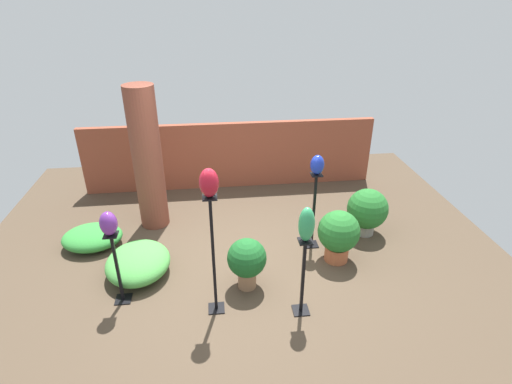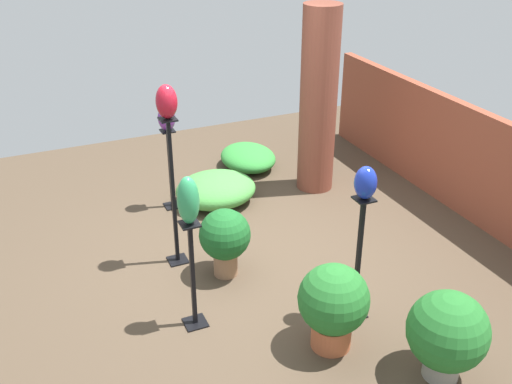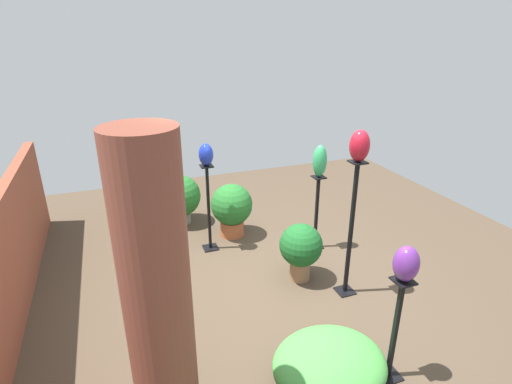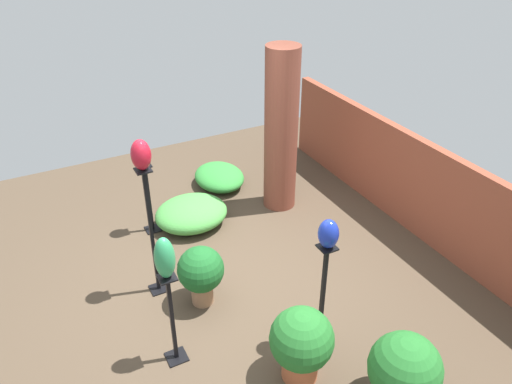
{
  "view_description": "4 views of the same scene",
  "coord_description": "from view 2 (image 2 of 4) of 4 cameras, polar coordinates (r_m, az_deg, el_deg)",
  "views": [
    {
      "loc": [
        -0.35,
        -4.55,
        3.59
      ],
      "look_at": [
        0.22,
        0.28,
        1.07
      ],
      "focal_mm": 28.0,
      "sensor_mm": 36.0,
      "label": 1
    },
    {
      "loc": [
        4.76,
        -2.14,
        3.53
      ],
      "look_at": [
        -0.1,
        0.01,
        0.8
      ],
      "focal_mm": 42.0,
      "sensor_mm": 36.0,
      "label": 2
    },
    {
      "loc": [
        -3.66,
        1.55,
        2.83
      ],
      "look_at": [
        0.24,
        0.1,
        1.13
      ],
      "focal_mm": 28.0,
      "sensor_mm": 36.0,
      "label": 3
    },
    {
      "loc": [
        4.0,
        -1.78,
        3.99
      ],
      "look_at": [
        -0.16,
        0.39,
        1.13
      ],
      "focal_mm": 35.0,
      "sensor_mm": 36.0,
      "label": 4
    }
  ],
  "objects": [
    {
      "name": "ground_plane",
      "position": [
        6.3,
        0.31,
        -6.86
      ],
      "size": [
        8.0,
        8.0,
        0.0
      ],
      "primitive_type": "plane",
      "color": "#4C3D2D"
    },
    {
      "name": "brick_wall_back",
      "position": [
        7.37,
        19.84,
        2.53
      ],
      "size": [
        5.6,
        0.12,
        1.3
      ],
      "primitive_type": "cube",
      "color": "brown",
      "rests_on": "ground"
    },
    {
      "name": "brick_pillar",
      "position": [
        7.47,
        5.96,
        8.6
      ],
      "size": [
        0.46,
        0.46,
        2.33
      ],
      "primitive_type": "cylinder",
      "color": "brown",
      "rests_on": "ground"
    },
    {
      "name": "pedestal_violet",
      "position": [
        7.25,
        -8.14,
        1.82
      ],
      "size": [
        0.2,
        0.2,
        1.0
      ],
      "color": "black",
      "rests_on": "ground"
    },
    {
      "name": "pedestal_jade",
      "position": [
        5.28,
        -6.03,
        -8.34
      ],
      "size": [
        0.2,
        0.2,
        1.05
      ],
      "color": "black",
      "rests_on": "ground"
    },
    {
      "name": "pedestal_ruby",
      "position": [
        6.03,
        -7.86,
        -0.65
      ],
      "size": [
        0.2,
        0.2,
        1.59
      ],
      "color": "black",
      "rests_on": "ground"
    },
    {
      "name": "pedestal_cobalt",
      "position": [
        5.38,
        9.68,
        -6.79
      ],
      "size": [
        0.2,
        0.2,
        1.21
      ],
      "color": "black",
      "rests_on": "ground"
    },
    {
      "name": "art_vase_violet",
      "position": [
        6.98,
        -8.51,
        6.99
      ],
      "size": [
        0.2,
        0.2,
        0.3
      ],
      "primitive_type": "ellipsoid",
      "color": "#6B2D8C",
      "rests_on": "pedestal_violet"
    },
    {
      "name": "art_vase_jade",
      "position": [
        4.87,
        -6.48,
        -0.8
      ],
      "size": [
        0.18,
        0.18,
        0.43
      ],
      "primitive_type": "ellipsoid",
      "color": "#2D9356",
      "rests_on": "pedestal_jade"
    },
    {
      "name": "art_vase_ruby",
      "position": [
        5.63,
        -8.52,
        8.51
      ],
      "size": [
        0.21,
        0.2,
        0.33
      ],
      "primitive_type": "ellipsoid",
      "color": "maroon",
      "rests_on": "pedestal_ruby"
    },
    {
      "name": "art_vase_cobalt",
      "position": [
        4.98,
        10.39,
        0.88
      ],
      "size": [
        0.2,
        0.19,
        0.29
      ],
      "primitive_type": "ellipsoid",
      "color": "#192D9E",
      "rests_on": "pedestal_cobalt"
    },
    {
      "name": "potted_plant_front_left",
      "position": [
        5.08,
        7.37,
        -10.46
      ],
      "size": [
        0.6,
        0.6,
        0.79
      ],
      "color": "#B25B38",
      "rests_on": "ground"
    },
    {
      "name": "potted_plant_near_pillar",
      "position": [
        5.0,
        17.76,
        -12.66
      ],
      "size": [
        0.64,
        0.64,
        0.78
      ],
      "color": "gray",
      "rests_on": "ground"
    },
    {
      "name": "potted_plant_mid_left",
      "position": [
        5.93,
        -2.98,
        -4.32
      ],
      "size": [
        0.52,
        0.52,
        0.72
      ],
      "color": "#936B4C",
      "rests_on": "ground"
    },
    {
      "name": "foliage_bed_east",
      "position": [
        8.34,
        -0.77,
        3.31
      ],
      "size": [
        0.9,
        0.74,
        0.3
      ],
      "primitive_type": "ellipsoid",
      "color": "#338C38",
      "rests_on": "ground"
    },
    {
      "name": "foliage_bed_west",
      "position": [
        7.39,
        -3.84,
        0.24
      ],
      "size": [
        0.88,
        1.0,
        0.37
      ],
      "primitive_type": "ellipsoid",
      "color": "#479942",
      "rests_on": "ground"
    }
  ]
}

